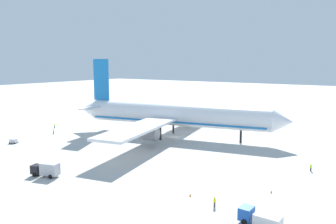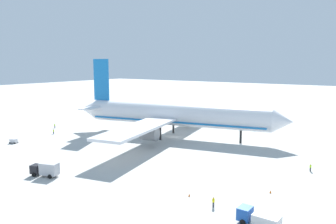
% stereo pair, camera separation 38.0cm
% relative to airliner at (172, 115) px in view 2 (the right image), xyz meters
% --- Properties ---
extents(ground_plane, '(600.00, 600.00, 0.00)m').
position_rel_airliner_xyz_m(ground_plane, '(1.19, 0.24, -7.27)').
color(ground_plane, '#B2B2AD').
extents(airliner, '(73.06, 74.68, 25.46)m').
position_rel_airliner_xyz_m(airliner, '(0.00, 0.00, 0.00)').
color(airliner, white).
rests_on(airliner, ground).
extents(service_truck_0, '(6.30, 2.83, 2.37)m').
position_rel_airliner_xyz_m(service_truck_0, '(44.12, -43.20, -6.00)').
color(service_truck_0, '#194CA5').
rests_on(service_truck_0, ground).
extents(service_truck_1, '(6.56, 3.75, 3.00)m').
position_rel_airliner_xyz_m(service_truck_1, '(-0.95, -47.39, -5.67)').
color(service_truck_1, black).
rests_on(service_truck_1, ground).
extents(baggage_cart_0, '(2.88, 2.30, 1.31)m').
position_rel_airliner_xyz_m(baggage_cart_0, '(-34.86, -34.45, -6.55)').
color(baggage_cart_0, gray).
rests_on(baggage_cart_0, ground).
extents(baggage_cart_1, '(2.21, 3.17, 0.40)m').
position_rel_airliner_xyz_m(baggage_cart_1, '(-39.74, 20.39, -7.00)').
color(baggage_cart_1, '#26598C').
rests_on(baggage_cart_1, ground).
extents(ground_worker_2, '(0.50, 0.50, 1.67)m').
position_rel_airliner_xyz_m(ground_worker_2, '(-35.86, -19.32, -6.42)').
color(ground_worker_2, navy).
rests_on(ground_worker_2, ground).
extents(ground_worker_3, '(0.41, 0.41, 1.76)m').
position_rel_airliner_xyz_m(ground_worker_3, '(35.68, -41.06, -6.37)').
color(ground_worker_3, '#3F3F47').
rests_on(ground_worker_3, ground).
extents(ground_worker_4, '(0.46, 0.46, 1.63)m').
position_rel_airliner_xyz_m(ground_worker_4, '(45.11, -11.81, -6.44)').
color(ground_worker_4, '#3F3F47').
rests_on(ground_worker_4, ground).
extents(ground_worker_5, '(0.55, 0.55, 1.71)m').
position_rel_airliner_xyz_m(ground_worker_5, '(-44.29, -12.47, -6.40)').
color(ground_worker_5, navy).
rests_on(ground_worker_5, ground).
extents(traffic_cone_0, '(0.36, 0.36, 0.55)m').
position_rel_airliner_xyz_m(traffic_cone_0, '(29.99, -39.45, -6.99)').
color(traffic_cone_0, orange).
rests_on(traffic_cone_0, ground).
extents(traffic_cone_1, '(0.36, 0.36, 0.55)m').
position_rel_airliner_xyz_m(traffic_cone_1, '(41.71, -29.55, -6.99)').
color(traffic_cone_1, orange).
rests_on(traffic_cone_1, ground).
extents(traffic_cone_2, '(0.36, 0.36, 0.55)m').
position_rel_airliner_xyz_m(traffic_cone_2, '(-41.89, 26.83, -6.99)').
color(traffic_cone_2, orange).
rests_on(traffic_cone_2, ground).
extents(traffic_cone_3, '(0.36, 0.36, 0.55)m').
position_rel_airliner_xyz_m(traffic_cone_3, '(-0.74, 42.89, -6.99)').
color(traffic_cone_3, orange).
rests_on(traffic_cone_3, ground).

